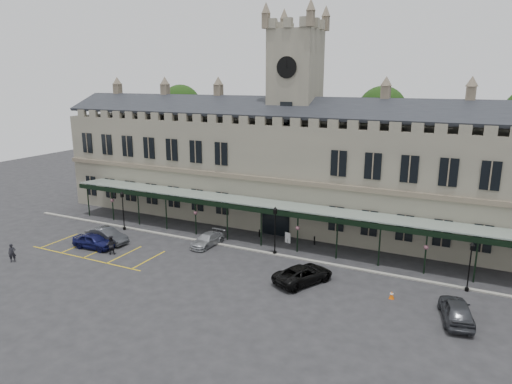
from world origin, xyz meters
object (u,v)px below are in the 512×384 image
at_px(traffic_cone, 392,295).
at_px(person_a, 12,253).
at_px(car_right_a, 456,310).
at_px(lamp_post_left, 123,207).
at_px(sign_board, 288,238).
at_px(person_b, 111,245).
at_px(lamp_post_mid, 275,226).
at_px(lamp_post_right, 470,262).
at_px(station_building, 293,170).
at_px(car_left_a, 94,241).
at_px(car_taxi, 207,240).
at_px(car_left_b, 107,236).
at_px(car_van, 303,274).
at_px(clock_tower, 295,112).

xyz_separation_m(traffic_cone, person_a, (-33.48, -8.13, 0.57)).
bearing_deg(person_a, car_right_a, -40.85).
xyz_separation_m(lamp_post_left, sign_board, (18.46, 4.24, -2.13)).
bearing_deg(person_b, traffic_cone, 153.88).
height_order(lamp_post_mid, person_a, lamp_post_mid).
bearing_deg(lamp_post_right, station_building, 151.24).
relative_size(car_left_a, car_taxi, 1.01).
relative_size(lamp_post_right, car_left_a, 0.94).
bearing_deg(lamp_post_right, car_left_b, -172.75).
distance_m(station_building, car_taxi, 13.54).
distance_m(sign_board, person_b, 17.92).
xyz_separation_m(lamp_post_mid, car_left_a, (-17.27, -6.56, -2.15)).
bearing_deg(lamp_post_mid, car_left_b, -164.43).
xyz_separation_m(station_building, car_right_a, (19.00, -16.28, -5.64)).
distance_m(lamp_post_right, car_right_a, 5.82).
bearing_deg(car_taxi, car_left_a, -145.92).
distance_m(lamp_post_left, person_b, 7.68).
distance_m(station_building, lamp_post_mid, 11.16).
bearing_deg(traffic_cone, car_van, -177.71).
height_order(traffic_cone, person_a, person_a).
xyz_separation_m(clock_tower, sign_board, (2.17, -6.82, -12.55)).
bearing_deg(car_van, lamp_post_mid, -17.27).
bearing_deg(car_van, person_b, 34.42).
bearing_deg(lamp_post_right, traffic_cone, -142.33).
bearing_deg(car_right_a, lamp_post_mid, -31.74).
xyz_separation_m(lamp_post_right, car_van, (-12.56, -4.36, -1.75)).
height_order(lamp_post_mid, lamp_post_right, lamp_post_mid).
relative_size(clock_tower, person_b, 13.40).
height_order(lamp_post_left, person_b, lamp_post_left).
bearing_deg(person_b, sign_board, -175.35).
height_order(clock_tower, person_b, clock_tower).
height_order(lamp_post_right, car_van, lamp_post_right).
xyz_separation_m(sign_board, car_van, (4.83, -8.36, 0.20)).
xyz_separation_m(lamp_post_mid, lamp_post_right, (17.29, -0.40, -0.41)).
bearing_deg(lamp_post_mid, person_b, -154.44).
distance_m(car_left_a, car_taxi, 11.53).
bearing_deg(lamp_post_left, car_left_a, -77.69).
bearing_deg(station_building, lamp_post_left, -146.04).
bearing_deg(car_van, traffic_cone, -149.79).
relative_size(station_building, lamp_post_left, 13.24).
bearing_deg(car_right_a, person_b, -10.31).
distance_m(lamp_post_mid, lamp_post_right, 17.30).
height_order(lamp_post_left, lamp_post_mid, lamp_post_mid).
xyz_separation_m(car_left_b, car_right_a, (33.93, -1.16, 0.04)).
relative_size(car_left_b, car_right_a, 0.99).
bearing_deg(car_left_b, lamp_post_right, -79.00).
bearing_deg(station_building, sign_board, -72.13).
bearing_deg(person_b, car_van, 155.03).
bearing_deg(traffic_cone, person_a, -166.36).
xyz_separation_m(clock_tower, lamp_post_left, (-16.29, -11.06, -10.42)).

